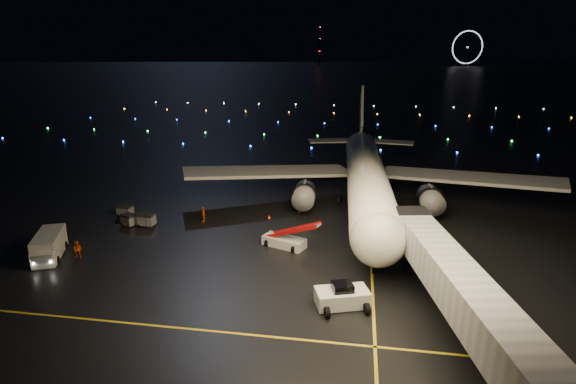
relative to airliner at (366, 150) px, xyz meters
name	(u,v)px	position (x,y,z in m)	size (l,w,h in m)	color
ground	(347,82)	(-11.28, 274.54, -7.63)	(2000.00, 2000.00, 0.00)	black
lane_centre	(370,226)	(0.72, -10.46, -7.62)	(0.25, 80.00, 0.02)	gold
lane_cross	(163,326)	(-16.28, -35.46, -7.62)	(60.00, 0.25, 0.02)	gold
airliner	(366,150)	(0.00, 0.00, 0.00)	(53.86, 51.16, 15.26)	silver
pushback_tug	(342,295)	(-2.02, -30.00, -6.54)	(4.57, 2.39, 2.18)	silver
belt_loader	(284,232)	(-9.10, -18.34, -5.88)	(7.22, 1.97, 3.50)	silver
service_truck	(49,245)	(-33.75, -24.99, -6.25)	(2.36, 7.48, 2.75)	silver
crew_a	(42,252)	(-34.05, -25.95, -6.73)	(0.65, 0.43, 1.79)	#FD5200
crew_b	(78,250)	(-30.60, -24.80, -6.67)	(0.93, 0.72, 1.91)	#FD5200
crew_c	(203,214)	(-20.86, -12.15, -6.65)	(1.15, 0.48, 1.96)	#FD5200
safety_cone_0	(269,217)	(-12.58, -9.73, -7.39)	(0.42, 0.42, 0.47)	#FF4B03
safety_cone_1	(303,194)	(-9.34, 0.98, -7.41)	(0.39, 0.39, 0.45)	#FF4B03
safety_cone_2	(299,211)	(-8.88, -7.00, -7.39)	(0.41, 0.41, 0.47)	#FF4B03
safety_cone_3	(211,178)	(-26.33, 7.30, -7.37)	(0.46, 0.46, 0.52)	#FF4B03
ferris_wheel	(467,49)	(158.72, 694.54, 18.37)	(50.00, 4.00, 52.00)	black
radio_mast	(320,45)	(-71.28, 714.54, 24.37)	(1.80, 1.80, 64.00)	black
taxiway_lights	(328,120)	(-11.28, 80.54, -7.45)	(164.00, 92.00, 0.36)	black
baggage_cart_0	(147,220)	(-27.48, -14.92, -6.78)	(1.99, 1.40, 1.69)	gray
baggage_cart_1	(129,220)	(-29.85, -15.07, -6.87)	(1.78, 1.24, 1.51)	gray
baggage_cart_2	(145,219)	(-27.75, -14.77, -6.79)	(1.98, 1.39, 1.69)	gray
baggage_cart_3	(125,211)	(-31.95, -12.02, -6.85)	(1.85, 1.29, 1.57)	gray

